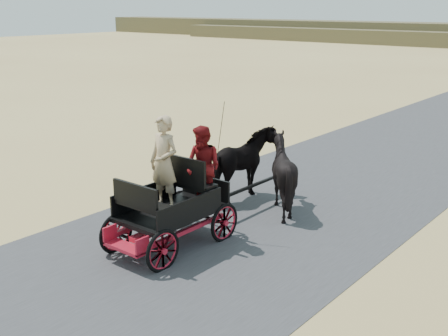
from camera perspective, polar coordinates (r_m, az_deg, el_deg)
The scene contains 8 objects.
ground at distance 9.79m, azimuth -9.82°, elevation -11.30°, with size 140.00×140.00×0.00m, color tan.
road at distance 9.79m, azimuth -9.82°, elevation -11.27°, with size 6.00×140.00×0.01m, color #38383A.
ridge_near at distance 73.49m, azimuth 9.53°, elevation 13.21°, with size 40.00×4.00×1.60m, color brown.
carriage at distance 10.90m, azimuth -5.36°, elevation -6.08°, with size 1.30×2.40×0.72m, color black, non-canonical shape.
horse_left at distance 13.23m, azimuth 1.99°, elevation 0.28°, with size 0.91×2.01×1.70m, color black.
horse_right at distance 12.62m, azimuth 5.97°, elevation -0.59°, with size 1.37×1.54×1.70m, color black.
driver_man at distance 10.66m, azimuth -6.12°, elevation 0.55°, with size 0.66×0.43×1.80m, color tan.
passenger_woman at distance 10.74m, azimuth -2.14°, elevation 0.13°, with size 0.77×0.60×1.58m, color #660C0F.
Camera 1 is at (6.67, -5.58, 4.50)m, focal length 45.00 mm.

